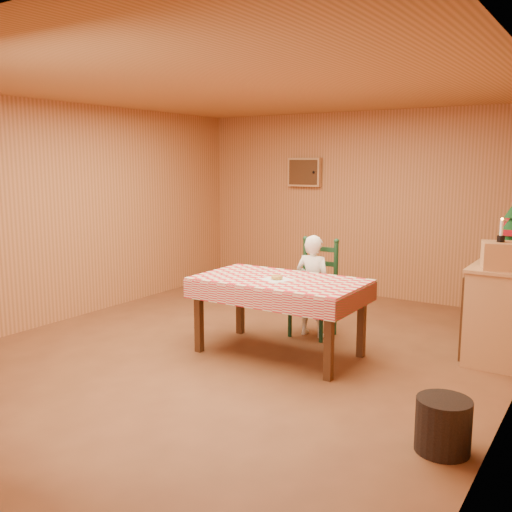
{
  "coord_description": "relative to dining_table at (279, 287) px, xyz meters",
  "views": [
    {
      "loc": [
        3.1,
        -4.64,
        1.9
      ],
      "look_at": [
        0.0,
        0.2,
        0.95
      ],
      "focal_mm": 40.0,
      "sensor_mm": 36.0,
      "label": 1
    }
  ],
  "objects": [
    {
      "name": "cabin_walls",
      "position": [
        -0.34,
        0.44,
        1.14
      ],
      "size": [
        5.1,
        6.05,
        2.65
      ],
      "color": "#B67241",
      "rests_on": "ground"
    },
    {
      "name": "seated_child",
      "position": [
        -0.0,
        0.73,
        -0.13
      ],
      "size": [
        0.41,
        0.27,
        1.12
      ],
      "primitive_type": "imported",
      "rotation": [
        0.0,
        0.0,
        3.14
      ],
      "color": "white",
      "rests_on": "ground"
    },
    {
      "name": "storage_bin",
      "position": [
        1.9,
        -1.09,
        -0.51
      ],
      "size": [
        0.43,
        0.43,
        0.36
      ],
      "primitive_type": "cylinder",
      "rotation": [
        0.0,
        0.0,
        0.2
      ],
      "color": "black",
      "rests_on": "ground"
    },
    {
      "name": "ladder_chair",
      "position": [
        0.0,
        0.79,
        -0.18
      ],
      "size": [
        0.44,
        0.4,
        1.08
      ],
      "color": "black",
      "rests_on": "ground"
    },
    {
      "name": "flower_arrangement",
      "position": [
        1.82,
        1.75,
        0.44
      ],
      "size": [
        0.24,
        0.24,
        0.4
      ],
      "primitive_type": "imported",
      "rotation": [
        0.0,
        0.0,
        0.07
      ],
      "color": "maroon",
      "rests_on": "shelf_unit"
    },
    {
      "name": "napkin",
      "position": [
        -0.0,
        -0.05,
        0.08
      ],
      "size": [
        0.34,
        0.34,
        0.0
      ],
      "primitive_type": "cube",
      "rotation": [
        0.0,
        0.0,
        -0.42
      ],
      "color": "white",
      "rests_on": "dining_table"
    },
    {
      "name": "dining_table",
      "position": [
        0.0,
        0.0,
        0.0
      ],
      "size": [
        1.66,
        0.96,
        0.77
      ],
      "color": "#482813",
      "rests_on": "ground"
    },
    {
      "name": "donut",
      "position": [
        -0.0,
        -0.05,
        0.11
      ],
      "size": [
        0.13,
        0.13,
        0.04
      ],
      "primitive_type": "torus",
      "rotation": [
        0.0,
        0.0,
        0.16
      ],
      "color": "#B58B41",
      "rests_on": "napkin"
    },
    {
      "name": "candle_set",
      "position": [
        1.87,
        0.8,
        0.56
      ],
      "size": [
        0.07,
        0.07,
        0.22
      ],
      "color": "black",
      "rests_on": "crate"
    },
    {
      "name": "crate",
      "position": [
        1.87,
        0.8,
        0.37
      ],
      "size": [
        0.37,
        0.37,
        0.25
      ],
      "primitive_type": "cube",
      "rotation": [
        0.0,
        0.0,
        0.29
      ],
      "color": "tan",
      "rests_on": "shelf_unit"
    },
    {
      "name": "shelf_unit",
      "position": [
        1.86,
        1.2,
        -0.22
      ],
      "size": [
        0.54,
        1.24,
        0.93
      ],
      "color": "tan",
      "rests_on": "ground"
    },
    {
      "name": "ground",
      "position": [
        -0.34,
        -0.09,
        -0.69
      ],
      "size": [
        6.0,
        6.0,
        0.0
      ],
      "primitive_type": "plane",
      "color": "brown",
      "rests_on": "ground"
    }
  ]
}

